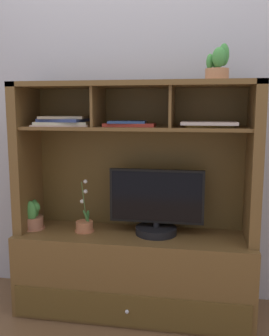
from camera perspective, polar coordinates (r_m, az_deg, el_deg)
floor_plane at (r=2.64m, az=0.00°, el=-20.54°), size 6.00×6.00×0.02m
back_wall at (r=2.56m, az=1.05°, el=11.45°), size 6.00×0.02×2.80m
media_console at (r=2.46m, az=0.03°, el=-11.61°), size 1.47×0.51×1.45m
tv_monitor at (r=2.35m, az=3.31°, el=-5.92°), size 0.58×0.26×0.41m
potted_orchid at (r=2.45m, az=-7.55°, el=-8.45°), size 0.12×0.12×0.34m
potted_fern at (r=2.56m, az=-15.12°, el=-7.08°), size 0.15×0.15×0.19m
magazine_stack_left at (r=2.40m, az=-10.69°, el=6.97°), size 0.37×0.27×0.06m
magazine_stack_centre at (r=2.28m, az=-0.84°, el=6.68°), size 0.31×0.19×0.03m
magazine_stack_right at (r=2.25m, az=11.13°, el=6.55°), size 0.32×0.24×0.03m
potted_succulent at (r=2.25m, az=12.45°, el=14.72°), size 0.15×0.15×0.20m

